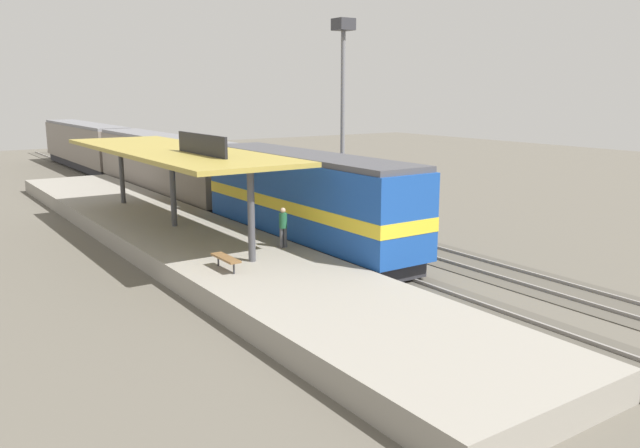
# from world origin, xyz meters

# --- Properties ---
(ground_plane) EXTENTS (120.00, 120.00, 0.00)m
(ground_plane) POSITION_xyz_m (2.00, 0.00, 0.00)
(ground_plane) COLOR #5B564C
(track_near) EXTENTS (3.20, 110.00, 0.16)m
(track_near) POSITION_xyz_m (0.00, 0.00, 0.03)
(track_near) COLOR #4E4941
(track_near) RESTS_ON ground
(track_far) EXTENTS (3.20, 110.00, 0.16)m
(track_far) POSITION_xyz_m (4.60, 0.00, 0.03)
(track_far) COLOR #4E4941
(track_far) RESTS_ON ground
(platform) EXTENTS (6.00, 44.00, 0.90)m
(platform) POSITION_xyz_m (-4.60, 0.00, 0.45)
(platform) COLOR gray
(platform) RESTS_ON ground
(station_canopy) EXTENTS (5.20, 18.00, 4.70)m
(station_canopy) POSITION_xyz_m (-4.60, -0.09, 4.53)
(station_canopy) COLOR #47474C
(station_canopy) RESTS_ON platform
(platform_bench) EXTENTS (0.44, 1.70, 0.50)m
(platform_bench) POSITION_xyz_m (-6.00, -8.56, 1.34)
(platform_bench) COLOR #333338
(platform_bench) RESTS_ON platform
(locomotive) EXTENTS (2.93, 14.43, 4.44)m
(locomotive) POSITION_xyz_m (0.00, -4.78, 2.41)
(locomotive) COLOR #28282D
(locomotive) RESTS_ON track_near
(passenger_carriage_front) EXTENTS (2.90, 20.00, 4.24)m
(passenger_carriage_front) POSITION_xyz_m (0.00, 13.22, 2.31)
(passenger_carriage_front) COLOR #28282D
(passenger_carriage_front) RESTS_ON track_near
(passenger_carriage_rear) EXTENTS (2.90, 20.00, 4.24)m
(passenger_carriage_rear) POSITION_xyz_m (0.00, 34.02, 2.31)
(passenger_carriage_rear) COLOR #28282D
(passenger_carriage_rear) RESTS_ON track_near
(light_mast) EXTENTS (1.10, 1.10, 11.70)m
(light_mast) POSITION_xyz_m (7.80, 2.96, 8.40)
(light_mast) COLOR slate
(light_mast) RESTS_ON ground
(person_waiting) EXTENTS (0.34, 0.34, 1.71)m
(person_waiting) POSITION_xyz_m (-2.43, -6.75, 1.85)
(person_waiting) COLOR #4C4C51
(person_waiting) RESTS_ON platform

